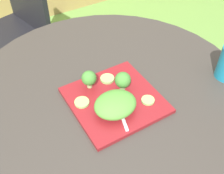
% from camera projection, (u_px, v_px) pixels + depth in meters
% --- Properties ---
extents(patio_table, '(1.03, 1.03, 0.74)m').
position_uv_depth(patio_table, '(110.00, 128.00, 1.14)').
color(patio_table, '#38332D').
rests_on(patio_table, ground_plane).
extents(patio_chair, '(0.54, 0.54, 0.90)m').
position_uv_depth(patio_chair, '(15.00, 20.00, 1.70)').
color(patio_chair, black).
rests_on(patio_chair, ground_plane).
extents(salad_plate, '(0.29, 0.29, 0.01)m').
position_uv_depth(salad_plate, '(115.00, 100.00, 0.93)').
color(salad_plate, maroon).
rests_on(salad_plate, patio_table).
extents(fork, '(0.06, 0.15, 0.00)m').
position_uv_depth(fork, '(119.00, 108.00, 0.89)').
color(fork, silver).
rests_on(fork, salad_plate).
extents(lettuce_mound, '(0.14, 0.12, 0.05)m').
position_uv_depth(lettuce_mound, '(115.00, 104.00, 0.87)').
color(lettuce_mound, '#519338').
rests_on(lettuce_mound, salad_plate).
extents(broccoli_floret_0, '(0.06, 0.06, 0.07)m').
position_uv_depth(broccoli_floret_0, '(123.00, 80.00, 0.93)').
color(broccoli_floret_0, '#99B770').
rests_on(broccoli_floret_0, salad_plate).
extents(broccoli_floret_1, '(0.05, 0.05, 0.07)m').
position_uv_depth(broccoli_floret_1, '(89.00, 78.00, 0.94)').
color(broccoli_floret_1, '#99B770').
rests_on(broccoli_floret_1, salad_plate).
extents(cucumber_slice_0, '(0.04, 0.04, 0.01)m').
position_uv_depth(cucumber_slice_0, '(148.00, 100.00, 0.92)').
color(cucumber_slice_0, '#8EB766').
rests_on(cucumber_slice_0, salad_plate).
extents(cucumber_slice_1, '(0.05, 0.05, 0.01)m').
position_uv_depth(cucumber_slice_1, '(82.00, 102.00, 0.91)').
color(cucumber_slice_1, '#8EB766').
rests_on(cucumber_slice_1, salad_plate).
extents(cucumber_slice_2, '(0.05, 0.05, 0.01)m').
position_uv_depth(cucumber_slice_2, '(107.00, 79.00, 0.99)').
color(cucumber_slice_2, '#8EB766').
rests_on(cucumber_slice_2, salad_plate).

